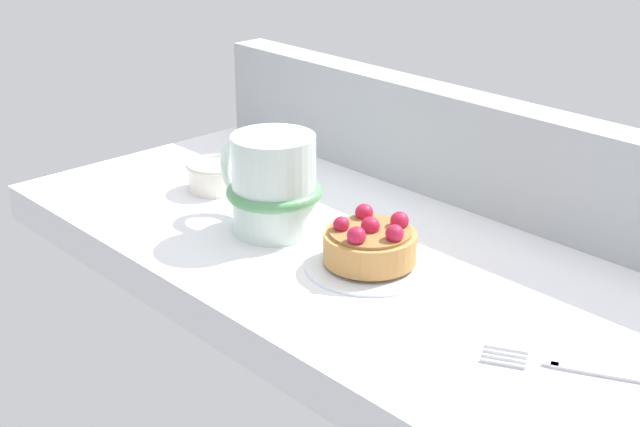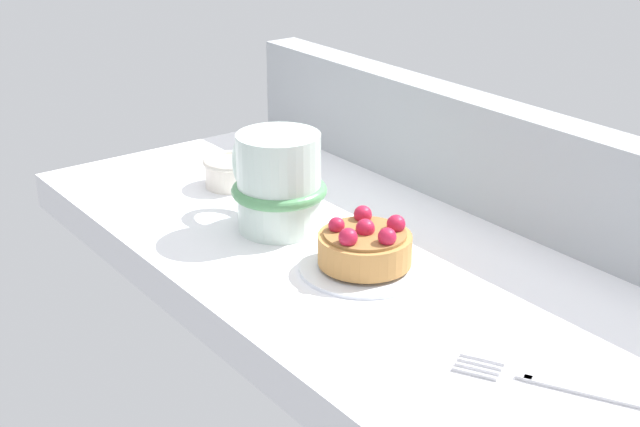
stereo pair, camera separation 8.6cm
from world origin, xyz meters
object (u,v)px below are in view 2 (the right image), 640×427
at_px(dessert_plate, 364,266).
at_px(dessert_fork, 573,387).
at_px(raspberry_tart, 365,245).
at_px(sugar_bowl, 231,171).
at_px(coffee_mug, 277,182).

distance_m(dessert_plate, dessert_fork, 0.24).
bearing_deg(dessert_fork, raspberry_tart, 178.88).
bearing_deg(sugar_bowl, coffee_mug, -10.31).
bearing_deg(dessert_plate, sugar_bowl, 176.87).
distance_m(raspberry_tart, dessert_fork, 0.25).
bearing_deg(raspberry_tart, dessert_plate, -127.58).
relative_size(dessert_fork, sugar_bowl, 2.59).
distance_m(dessert_plate, coffee_mug, 0.14).
bearing_deg(coffee_mug, dessert_plate, 4.30).
height_order(dessert_fork, sugar_bowl, sugar_bowl).
relative_size(raspberry_tart, sugar_bowl, 1.36).
height_order(raspberry_tart, sugar_bowl, raspberry_tart).
height_order(dessert_plate, raspberry_tart, raspberry_tart).
bearing_deg(dessert_fork, sugar_bowl, 177.86).
bearing_deg(coffee_mug, sugar_bowl, 169.69).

